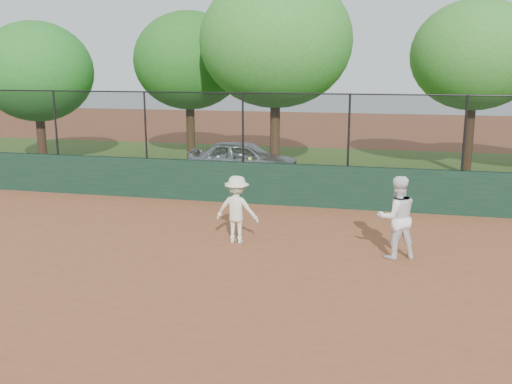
% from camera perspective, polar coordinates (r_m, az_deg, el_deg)
% --- Properties ---
extents(ground, '(80.00, 80.00, 0.00)m').
position_cam_1_polar(ground, '(11.11, -6.75, -8.24)').
color(ground, brown).
rests_on(ground, ground).
extents(back_wall, '(26.00, 0.20, 1.20)m').
position_cam_1_polar(back_wall, '(16.49, 0.38, 0.87)').
color(back_wall, '#163221').
rests_on(back_wall, ground).
extents(grass_strip, '(36.00, 12.00, 0.01)m').
position_cam_1_polar(grass_strip, '(22.38, 3.88, 2.37)').
color(grass_strip, '#34551A').
rests_on(grass_strip, ground).
extents(parked_car, '(4.05, 1.89, 1.34)m').
position_cam_1_polar(parked_car, '(20.39, -1.26, 3.31)').
color(parked_car, silver).
rests_on(parked_car, ground).
extents(player_second, '(1.03, 0.92, 1.73)m').
position_cam_1_polar(player_second, '(12.11, 13.87, -2.47)').
color(player_second, white).
rests_on(player_second, ground).
extents(player_main, '(1.03, 0.64, 2.00)m').
position_cam_1_polar(player_main, '(12.82, -1.92, -1.75)').
color(player_main, beige).
rests_on(player_main, ground).
extents(fence_assembly, '(26.00, 0.06, 2.00)m').
position_cam_1_polar(fence_assembly, '(16.24, 0.30, 6.54)').
color(fence_assembly, black).
rests_on(fence_assembly, back_wall).
extents(tree_0, '(4.47, 4.07, 5.64)m').
position_cam_1_polar(tree_0, '(24.22, -21.12, 11.14)').
color(tree_0, '#4C2F1B').
rests_on(tree_0, ground).
extents(tree_1, '(4.66, 4.24, 6.16)m').
position_cam_1_polar(tree_1, '(24.40, -6.72, 12.89)').
color(tree_1, '#462F18').
rests_on(tree_1, ground).
extents(tree_2, '(5.46, 4.96, 7.15)m').
position_cam_1_polar(tree_2, '(20.91, 1.98, 14.82)').
color(tree_2, '#4C321B').
rests_on(tree_2, ground).
extents(tree_3, '(4.52, 4.11, 6.26)m').
position_cam_1_polar(tree_3, '(22.19, 21.06, 12.63)').
color(tree_3, '#3B2513').
rests_on(tree_3, ground).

